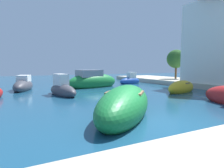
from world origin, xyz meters
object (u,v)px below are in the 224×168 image
at_px(moored_boat_6, 125,105).
at_px(moored_boat_8, 62,89).
at_px(moored_boat_4, 181,88).
at_px(moored_boat_0, 23,85).
at_px(quayside_tree, 176,59).
at_px(moored_boat_9, 130,81).
at_px(moored_boat_1, 93,81).

relative_size(moored_boat_6, moored_boat_8, 1.40).
distance_m(moored_boat_4, moored_boat_8, 9.24).
bearing_deg(moored_boat_8, moored_boat_6, -1.44).
xyz_separation_m(moored_boat_0, moored_boat_6, (3.31, -11.41, 0.05)).
bearing_deg(quayside_tree, moored_boat_9, 163.84).
distance_m(moored_boat_1, moored_boat_4, 8.23).
bearing_deg(moored_boat_6, moored_boat_8, -129.40).
xyz_separation_m(moored_boat_4, moored_boat_8, (-8.85, 2.63, 0.08)).
bearing_deg(moored_boat_6, moored_boat_0, -121.18).
bearing_deg(moored_boat_1, moored_boat_0, 160.48).
bearing_deg(moored_boat_9, moored_boat_6, 45.19).
bearing_deg(moored_boat_9, moored_boat_0, -5.54).
relative_size(moored_boat_0, moored_boat_6, 0.78).
relative_size(moored_boat_1, quayside_tree, 1.63).
height_order(moored_boat_6, quayside_tree, quayside_tree).
relative_size(moored_boat_1, moored_boat_8, 1.53).
relative_size(moored_boat_4, moored_boat_9, 1.27).
distance_m(moored_boat_0, moored_boat_6, 11.88).
xyz_separation_m(moored_boat_4, quayside_tree, (6.06, 6.63, 2.60)).
distance_m(moored_boat_4, quayside_tree, 9.35).
height_order(moored_boat_0, moored_boat_4, moored_boat_0).
height_order(moored_boat_1, quayside_tree, quayside_tree).
distance_m(moored_boat_4, moored_boat_6, 9.00).
bearing_deg(quayside_tree, moored_boat_6, -141.71).
height_order(moored_boat_0, moored_boat_6, moored_boat_0).
height_order(moored_boat_4, moored_boat_8, moored_boat_8).
relative_size(moored_boat_4, moored_boat_6, 0.76).
bearing_deg(moored_boat_1, moored_boat_9, 3.00).
xyz_separation_m(moored_boat_0, moored_boat_1, (6.19, -0.52, 0.17)).
distance_m(moored_boat_1, moored_boat_6, 11.27).
height_order(moored_boat_6, moored_boat_9, moored_boat_9).
height_order(moored_boat_0, moored_boat_9, moored_boat_9).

